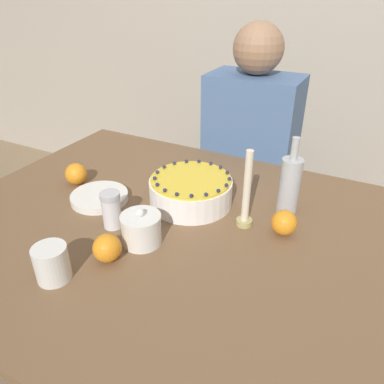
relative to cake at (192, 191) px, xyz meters
name	(u,v)px	position (x,y,z in m)	size (l,w,h in m)	color
ground_plane	(174,374)	(0.00, -0.15, -0.77)	(12.00, 12.00, 0.00)	#8C7556
dining_table	(169,250)	(0.00, -0.15, -0.14)	(1.42, 1.13, 0.72)	brown
cake	(192,191)	(0.00, 0.00, 0.00)	(0.27, 0.27, 0.10)	white
sugar_bowl	(141,229)	(-0.03, -0.25, 0.00)	(0.11, 0.11, 0.11)	white
sugar_shaker	(111,210)	(-0.15, -0.23, 0.01)	(0.06, 0.06, 0.11)	white
plate_stack	(100,197)	(-0.28, -0.13, -0.03)	(0.19, 0.19, 0.02)	white
candle	(246,197)	(0.20, -0.04, 0.05)	(0.05, 0.05, 0.24)	tan
bottle	(290,184)	(0.29, 0.10, 0.05)	(0.06, 0.06, 0.25)	#B2B7BC
cup	(52,263)	(-0.14, -0.47, 0.00)	(0.08, 0.08, 0.09)	white
orange_fruit_0	(107,248)	(-0.06, -0.36, -0.01)	(0.08, 0.08, 0.08)	orange
orange_fruit_1	(76,174)	(-0.43, -0.07, -0.01)	(0.08, 0.08, 0.08)	orange
orange_fruit_2	(284,223)	(0.31, -0.03, -0.01)	(0.07, 0.07, 0.07)	orange
person_man_blue_shirt	(248,176)	(-0.01, 0.62, -0.23)	(0.40, 0.34, 1.22)	#473D33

